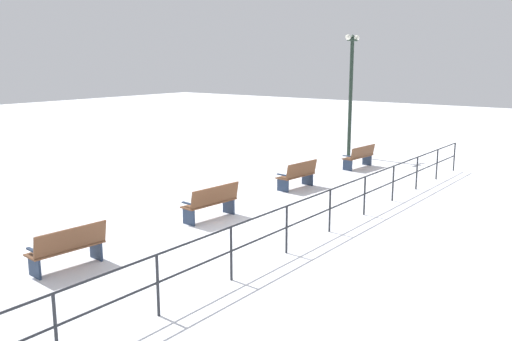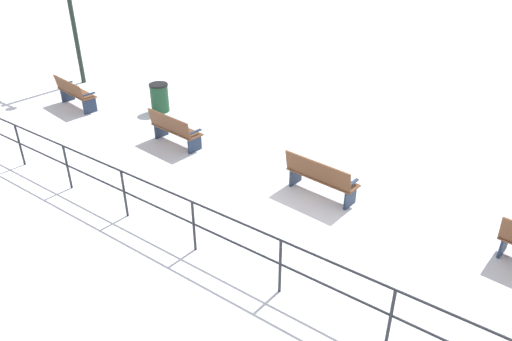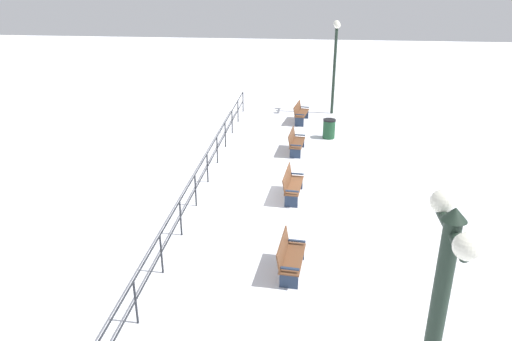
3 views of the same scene
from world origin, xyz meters
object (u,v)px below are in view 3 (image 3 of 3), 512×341
Objects in this scene: bench_third at (292,184)px; bench_fourth at (295,142)px; trash_bin at (329,129)px; bench_second at (289,257)px; lamppost_middle at (335,52)px; bench_fifth at (300,113)px.

bench_third is 4.35m from bench_fourth.
bench_third is at bearing -102.46° from trash_bin.
bench_second is at bearing -83.38° from bench_third.
bench_second is 0.33× the size of lamppost_middle.
bench_second is 0.91× the size of bench_third.
bench_second reaches higher than bench_fourth.
lamppost_middle reaches higher than bench_fifth.
trash_bin is (1.33, -2.33, -0.05)m from bench_fifth.
lamppost_middle is at bearing 89.41° from bench_second.
bench_fourth is 2.47m from trash_bin.
bench_second is 0.96× the size of bench_fourth.
bench_fourth is at bearing 95.31° from bench_third.
bench_fifth is 3.64m from lamppost_middle.
bench_fourth reaches higher than trash_bin.
bench_fourth is (-0.14, 8.70, 0.00)m from bench_second.
bench_fourth is 0.94× the size of bench_fifth.
bench_fifth is 0.36× the size of lamppost_middle.
bench_second is 15.20m from lamppost_middle.
bench_third is (-0.12, 4.35, 0.03)m from bench_second.
bench_third is 0.36× the size of lamppost_middle.
bench_second is at bearing -96.01° from lamppost_middle.
bench_fourth is 1.83× the size of trash_bin.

